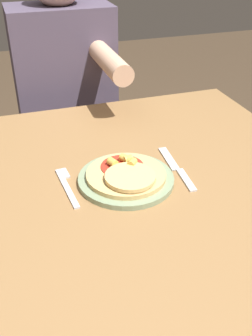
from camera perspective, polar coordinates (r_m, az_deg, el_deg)
name	(u,v)px	position (r m, az deg, el deg)	size (l,w,h in m)	color
dining_table	(137,210)	(1.07, 1.64, -6.14)	(1.01, 0.98, 0.73)	olive
plate	(126,179)	(0.98, 0.00, -1.62)	(0.24, 0.24, 0.01)	gray
pizza	(127,174)	(0.97, 0.09, -0.86)	(0.20, 0.20, 0.04)	tan
fork	(67,185)	(0.98, -8.63, -2.41)	(0.03, 0.18, 0.00)	silver
knife	(177,169)	(1.04, 7.41, -0.08)	(0.03, 0.22, 0.00)	silver
person_diner	(66,91)	(1.63, -8.63, 10.99)	(0.38, 0.52, 1.21)	#2D2D38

